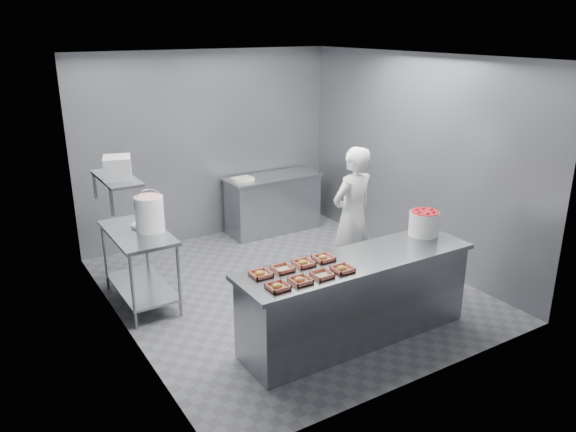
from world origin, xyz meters
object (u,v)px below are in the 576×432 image
object	(u,v)px
tray_0	(278,286)
tray_1	(300,280)
strawberry_tub	(424,222)
glaze_bucket	(150,213)
prep_table	(139,256)
tray_7	(324,258)
appliance	(117,168)
tray_4	(261,274)
back_counter	(273,203)
tray_2	(322,275)
service_counter	(356,298)
tray_5	(283,268)
tray_6	(303,263)
worker	(352,216)
tray_3	(342,269)

from	to	relation	value
tray_0	tray_1	size ratio (longest dim) A/B	1.00
strawberry_tub	glaze_bucket	bearing A→B (deg)	145.94
prep_table	tray_7	size ratio (longest dim) A/B	6.40
tray_7	appliance	bearing A→B (deg)	131.49
tray_4	tray_7	size ratio (longest dim) A/B	1.00
prep_table	glaze_bucket	world-z (taller)	glaze_bucket
tray_4	tray_7	bearing A→B (deg)	0.00
back_counter	tray_2	xyz separation A→B (m)	(-1.45, -3.41, 0.47)
service_counter	tray_7	size ratio (longest dim) A/B	13.88
back_counter	tray_0	xyz separation A→B (m)	(-1.94, -3.41, 0.47)
appliance	tray_4	bearing A→B (deg)	-48.31
glaze_bucket	strawberry_tub	bearing A→B (deg)	-34.06
tray_1	tray_5	xyz separation A→B (m)	(0.00, 0.31, -0.00)
tray_1	tray_5	distance (m)	0.31
tray_6	tray_1	bearing A→B (deg)	-127.53
tray_4	tray_7	distance (m)	0.72
strawberry_tub	appliance	size ratio (longest dim) A/B	1.04
back_counter	tray_5	size ratio (longest dim) A/B	8.01
service_counter	tray_0	bearing A→B (deg)	-171.42
strawberry_tub	worker	bearing A→B (deg)	102.21
tray_4	tray_3	bearing A→B (deg)	-23.46
back_counter	tray_3	xyz separation A→B (m)	(-1.22, -3.41, 0.47)
prep_table	tray_4	world-z (taller)	tray_4
strawberry_tub	tray_5	bearing A→B (deg)	179.80
tray_5	glaze_bucket	world-z (taller)	glaze_bucket
service_counter	tray_4	world-z (taller)	tray_4
worker	glaze_bucket	xyz separation A→B (m)	(-2.34, 0.72, 0.24)
prep_table	tray_1	size ratio (longest dim) A/B	6.40
tray_7	glaze_bucket	distance (m)	2.10
back_counter	tray_7	bearing A→B (deg)	-111.45
tray_4	tray_5	bearing A→B (deg)	0.00
tray_5	strawberry_tub	size ratio (longest dim) A/B	0.56
tray_1	tray_6	world-z (taller)	same
prep_table	back_counter	distance (m)	2.87
back_counter	tray_0	bearing A→B (deg)	-119.60
tray_2	tray_3	bearing A→B (deg)	-0.00
tray_2	tray_1	bearing A→B (deg)	-180.00
back_counter	glaze_bucket	size ratio (longest dim) A/B	3.03
tray_4	tray_6	world-z (taller)	same
worker	appliance	bearing A→B (deg)	-24.10
service_counter	tray_0	xyz separation A→B (m)	(-1.04, -0.16, 0.47)
tray_7	worker	world-z (taller)	worker
back_counter	strawberry_tub	xyz separation A→B (m)	(0.14, -3.10, 0.59)
tray_0	tray_5	bearing A→B (deg)	52.12
tray_7	appliance	xyz separation A→B (m)	(-1.50, 1.70, 0.76)
glaze_bucket	tray_0	bearing A→B (deg)	-76.85
tray_3	tray_1	bearing A→B (deg)	180.00
tray_1	worker	bearing A→B (deg)	38.94
tray_0	tray_2	bearing A→B (deg)	0.00
back_counter	appliance	xyz separation A→B (m)	(-2.72, -1.39, 1.23)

